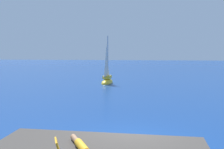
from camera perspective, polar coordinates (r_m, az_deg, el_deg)
ground_plane at (r=10.61m, az=4.31°, el=-14.18°), size 160.00×160.00×0.00m
sailboat_near at (r=28.04m, az=-1.06°, el=-1.28°), size 1.33×3.02×5.51m
person_sunbather at (r=8.22m, az=-6.74°, el=-14.99°), size 0.98×1.60×0.25m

